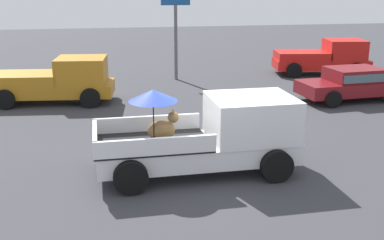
{
  "coord_description": "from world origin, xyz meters",
  "views": [
    {
      "loc": [
        -2.19,
        -10.88,
        4.65
      ],
      "look_at": [
        0.05,
        0.93,
        1.1
      ],
      "focal_mm": 43.74,
      "sensor_mm": 36.0,
      "label": 1
    }
  ],
  "objects_px": {
    "pickup_truck_main": "(214,135)",
    "motel_sign": "(176,14)",
    "pickup_truck_far": "(325,58)",
    "parked_sedan_near": "(353,82)",
    "pickup_truck_red": "(57,81)"
  },
  "relations": [
    {
      "from": "parked_sedan_near",
      "to": "motel_sign",
      "type": "bearing_deg",
      "value": -45.44
    },
    {
      "from": "pickup_truck_far",
      "to": "pickup_truck_red",
      "type": "bearing_deg",
      "value": -155.36
    },
    {
      "from": "pickup_truck_far",
      "to": "parked_sedan_near",
      "type": "height_order",
      "value": "pickup_truck_far"
    },
    {
      "from": "pickup_truck_main",
      "to": "pickup_truck_red",
      "type": "height_order",
      "value": "pickup_truck_main"
    },
    {
      "from": "pickup_truck_main",
      "to": "pickup_truck_red",
      "type": "xyz_separation_m",
      "value": [
        -4.52,
        8.07,
        -0.09
      ]
    },
    {
      "from": "pickup_truck_main",
      "to": "pickup_truck_far",
      "type": "bearing_deg",
      "value": 52.54
    },
    {
      "from": "pickup_truck_main",
      "to": "motel_sign",
      "type": "xyz_separation_m",
      "value": [
        0.85,
        11.78,
        2.23
      ]
    },
    {
      "from": "pickup_truck_far",
      "to": "motel_sign",
      "type": "xyz_separation_m",
      "value": [
        -7.85,
        0.09,
        2.32
      ]
    },
    {
      "from": "motel_sign",
      "to": "pickup_truck_main",
      "type": "bearing_deg",
      "value": -94.12
    },
    {
      "from": "pickup_truck_red",
      "to": "pickup_truck_far",
      "type": "xyz_separation_m",
      "value": [
        13.21,
        3.61,
        0.0
      ]
    },
    {
      "from": "pickup_truck_main",
      "to": "motel_sign",
      "type": "relative_size",
      "value": 1.13
    },
    {
      "from": "pickup_truck_far",
      "to": "pickup_truck_main",
      "type": "bearing_deg",
      "value": -117.3
    },
    {
      "from": "parked_sedan_near",
      "to": "motel_sign",
      "type": "distance_m",
      "value": 8.82
    },
    {
      "from": "parked_sedan_near",
      "to": "motel_sign",
      "type": "height_order",
      "value": "motel_sign"
    },
    {
      "from": "pickup_truck_main",
      "to": "parked_sedan_near",
      "type": "height_order",
      "value": "pickup_truck_main"
    }
  ]
}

